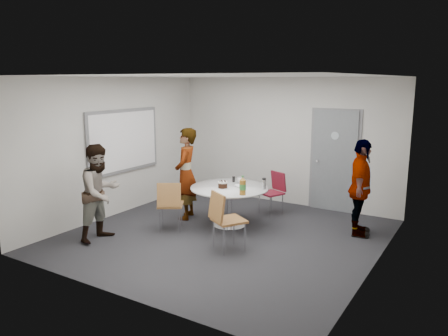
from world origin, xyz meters
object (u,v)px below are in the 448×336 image
Objects in this scene: door at (334,161)px; chair_far at (274,189)px; whiteboard at (124,141)px; table at (231,192)px; person_main at (186,174)px; chair_near_left at (170,201)px; chair_near_right at (224,215)px; person_right at (360,188)px; person_left at (100,193)px.

chair_far is at bearing -137.15° from door.
whiteboard is 2.45m from table.
person_main is at bearing -138.35° from door.
person_main is (-0.22, 0.78, 0.33)m from chair_near_left.
chair_near_right is at bearing -64.43° from table.
whiteboard is 2.24× the size of chair_far.
person_right is at bearing 13.38° from whiteboard.
chair_near_left is 0.54× the size of person_right.
whiteboard is 2.00× the size of chair_near_right.
door is at bearing 32.66° from whiteboard.
chair_near_right is 2.45m from person_right.
door is 1.27× the size of person_right.
whiteboard is at bearing -100.16° from person_main.
chair_far is at bearing 73.29° from table.
person_left is (-1.50, -1.69, 0.17)m from table.
chair_far is 1.84m from person_right.
whiteboard reaches higher than person_main.
chair_near_left is at bearing -126.18° from door.
person_right reaches higher than table.
chair_near_left is at bearing 105.52° from person_right.
person_main is at bearing 175.99° from chair_near_right.
person_right is (1.77, -0.38, 0.32)m from chair_far.
whiteboard is 2.10× the size of chair_near_left.
door reaches higher than whiteboard.
person_left reaches higher than table.
person_main reaches higher than person_left.
chair_near_left reaches higher than chair_far.
door is 1.36m from chair_far.
person_main is 1.05× the size of person_right.
person_right reaches higher than chair_far.
chair_near_right is 1.12× the size of chair_far.
person_right reaches higher than chair_near_left.
person_left is at bearing -126.90° from door.
chair_near_left is 0.95× the size of chair_near_right.
chair_near_left is 1.31m from chair_near_right.
table is at bearing 68.30° from person_main.
whiteboard is at bearing 29.87° from person_left.
door is at bearing 107.51° from chair_near_right.
person_right is (3.10, 0.77, -0.04)m from person_main.
chair_near_right is (0.51, -1.07, -0.06)m from table.
chair_far is (0.34, 1.14, -0.13)m from table.
whiteboard reaches higher than chair_far.
person_right is at bearing -169.03° from chair_far.
door is 3.01m from person_main.
chair_near_left is 2.22m from chair_far.
whiteboard reaches higher than person_right.
whiteboard is 1.73m from person_left.
chair_far is 0.48× the size of person_main.
person_left is (-0.73, -0.91, 0.26)m from chair_near_left.
person_main is at bearing 63.73° from chair_far.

